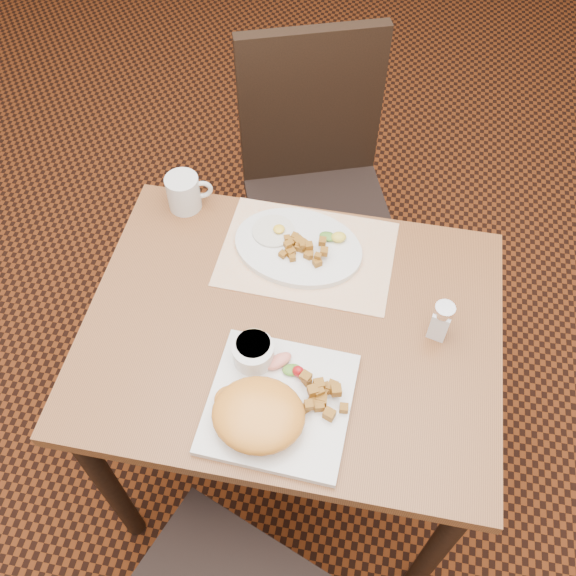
% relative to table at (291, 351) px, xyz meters
% --- Properties ---
extents(ground, '(8.00, 8.00, 0.00)m').
position_rel_table_xyz_m(ground, '(0.00, 0.00, -0.64)').
color(ground, black).
rests_on(ground, ground).
extents(table, '(0.90, 0.70, 0.75)m').
position_rel_table_xyz_m(table, '(0.00, 0.00, 0.00)').
color(table, brown).
rests_on(table, ground).
extents(chair_far, '(0.54, 0.55, 0.97)m').
position_rel_table_xyz_m(chair_far, '(-0.05, 0.66, -0.10)').
color(chair_far, black).
rests_on(chair_far, ground).
extents(placemat, '(0.41, 0.29, 0.00)m').
position_rel_table_xyz_m(placemat, '(-0.00, 0.20, 0.11)').
color(placemat, white).
rests_on(placemat, table).
extents(plate_square, '(0.29, 0.29, 0.02)m').
position_rel_table_xyz_m(plate_square, '(0.01, -0.19, 0.12)').
color(plate_square, silver).
rests_on(plate_square, table).
extents(plate_oval, '(0.33, 0.27, 0.02)m').
position_rel_table_xyz_m(plate_oval, '(-0.02, 0.21, 0.12)').
color(plate_oval, silver).
rests_on(plate_oval, placemat).
extents(hollandaise_mound, '(0.19, 0.16, 0.07)m').
position_rel_table_xyz_m(hollandaise_mound, '(-0.02, -0.24, 0.16)').
color(hollandaise_mound, orange).
rests_on(hollandaise_mound, plate_square).
extents(ramekin, '(0.09, 0.09, 0.05)m').
position_rel_table_xyz_m(ramekin, '(-0.06, -0.10, 0.15)').
color(ramekin, silver).
rests_on(ramekin, plate_square).
extents(garnish_sq, '(0.09, 0.06, 0.03)m').
position_rel_table_xyz_m(garnish_sq, '(0.01, -0.11, 0.14)').
color(garnish_sq, '#387223').
rests_on(garnish_sq, plate_square).
extents(fried_egg, '(0.10, 0.10, 0.02)m').
position_rel_table_xyz_m(fried_egg, '(-0.09, 0.24, 0.13)').
color(fried_egg, white).
rests_on(fried_egg, plate_oval).
extents(garnish_ov, '(0.07, 0.04, 0.02)m').
position_rel_table_xyz_m(garnish_ov, '(0.06, 0.24, 0.14)').
color(garnish_ov, '#387223').
rests_on(garnish_ov, plate_oval).
extents(salt_shaker, '(0.05, 0.05, 0.10)m').
position_rel_table_xyz_m(salt_shaker, '(0.31, 0.04, 0.16)').
color(salt_shaker, white).
rests_on(salt_shaker, table).
extents(coffee_mug, '(0.11, 0.08, 0.09)m').
position_rel_table_xyz_m(coffee_mug, '(-0.32, 0.30, 0.16)').
color(coffee_mug, silver).
rests_on(coffee_mug, table).
extents(home_fries_sq, '(0.11, 0.09, 0.04)m').
position_rel_table_xyz_m(home_fries_sq, '(0.09, -0.17, 0.14)').
color(home_fries_sq, '#A7691A').
rests_on(home_fries_sq, plate_square).
extents(home_fries_ov, '(0.11, 0.09, 0.03)m').
position_rel_table_xyz_m(home_fries_ov, '(-0.01, 0.19, 0.14)').
color(home_fries_ov, '#A7691A').
rests_on(home_fries_ov, plate_oval).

